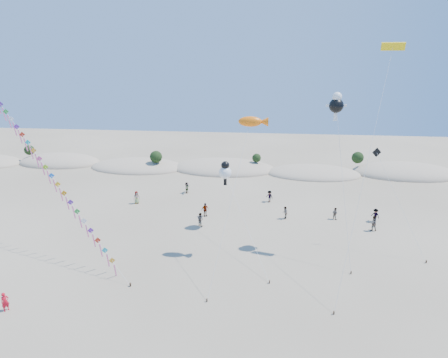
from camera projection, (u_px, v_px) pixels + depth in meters
ground at (153, 356)px, 25.77m from camera, size 160.00×160.00×0.00m
dune_ridge at (229, 169)px, 68.28m from camera, size 145.30×11.49×5.57m
kite_train at (41, 161)px, 38.43m from camera, size 21.38×13.26×18.25m
fish_kite at (253, 122)px, 36.10m from camera, size 4.76×10.32×14.17m
cartoon_kite_low at (225, 171)px, 43.61m from camera, size 6.07×12.67×8.11m
cartoon_kite_high at (336, 104)px, 37.09m from camera, size 2.64×7.31×16.33m
parafoil_kite at (392, 52)px, 34.84m from camera, size 6.87×13.22×20.92m
dark_kite at (389, 179)px, 38.61m from camera, size 5.32×4.78×10.63m
flyer_foreground at (5, 302)px, 30.14m from camera, size 0.66×0.71×1.63m
beachgoers at (261, 207)px, 49.18m from camera, size 32.67×12.47×1.84m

